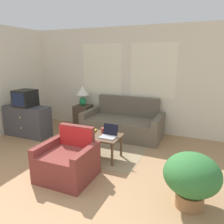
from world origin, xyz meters
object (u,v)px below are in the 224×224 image
at_px(cup_navy, 91,133).
at_px(coffee_table, 99,138).
at_px(cup_yellow, 103,130).
at_px(potted_plant, 192,176).
at_px(tv_remote, 84,134).
at_px(armchair, 69,161).
at_px(television, 25,98).
at_px(couch, 123,124).
at_px(book_red, 92,131).
at_px(laptop, 109,134).
at_px(table_lamp, 83,93).

bearing_deg(cup_navy, coffee_table, 26.27).
height_order(cup_yellow, potted_plant, potted_plant).
xyz_separation_m(cup_yellow, potted_plant, (1.67, -0.95, -0.08)).
distance_m(coffee_table, cup_navy, 0.18).
bearing_deg(tv_remote, armchair, -79.35).
bearing_deg(television, couch, 24.34).
bearing_deg(coffee_table, book_red, 149.85).
relative_size(armchair, coffee_table, 0.98).
xyz_separation_m(cup_yellow, tv_remote, (-0.30, -0.22, -0.04)).
distance_m(cup_navy, tv_remote, 0.14).
relative_size(couch, cup_yellow, 18.86).
bearing_deg(potted_plant, laptop, 151.88).
distance_m(armchair, table_lamp, 2.66).
distance_m(television, cup_navy, 2.09).
height_order(table_lamp, book_red, table_lamp).
bearing_deg(armchair, cup_navy, 89.80).
bearing_deg(couch, coffee_table, -89.73).
relative_size(television, coffee_table, 0.54).
distance_m(table_lamp, laptop, 2.15).
relative_size(cup_navy, tv_remote, 0.52).
relative_size(cup_navy, cup_yellow, 0.82).
height_order(table_lamp, potted_plant, table_lamp).
bearing_deg(book_red, cup_navy, -66.10).
bearing_deg(coffee_table, laptop, -3.57).
distance_m(table_lamp, cup_yellow, 1.92).
xyz_separation_m(armchair, book_red, (-0.08, 0.93, 0.21)).
distance_m(television, coffee_table, 2.23).
bearing_deg(coffee_table, armchair, -99.60).
height_order(coffee_table, cup_navy, cup_navy).
height_order(laptop, potted_plant, potted_plant).
relative_size(armchair, cup_yellow, 8.27).
bearing_deg(armchair, coffee_table, 80.40).
relative_size(laptop, tv_remote, 1.82).
xyz_separation_m(table_lamp, book_red, (1.01, -1.39, -0.47)).
height_order(cup_yellow, book_red, cup_yellow).
bearing_deg(coffee_table, cup_yellow, 78.44).
distance_m(coffee_table, tv_remote, 0.29).
relative_size(television, book_red, 2.44).
height_order(book_red, potted_plant, potted_plant).
distance_m(television, cup_yellow, 2.21).
distance_m(table_lamp, potted_plant, 3.78).
xyz_separation_m(table_lamp, coffee_table, (1.23, -1.52, -0.55)).
bearing_deg(cup_yellow, book_red, -176.07).
bearing_deg(armchair, cup_yellow, 80.10).
distance_m(armchair, cup_navy, 0.77).
bearing_deg(cup_navy, television, 166.93).
relative_size(laptop, cup_yellow, 2.87).
distance_m(couch, armchair, 2.16).
height_order(couch, potted_plant, couch).
relative_size(table_lamp, potted_plant, 0.73).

